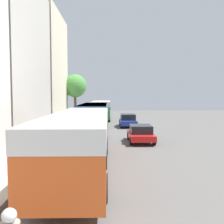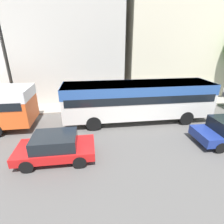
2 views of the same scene
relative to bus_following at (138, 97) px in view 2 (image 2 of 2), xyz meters
name	(u,v)px [view 2 (image 2 of 2)]	position (x,y,z in m)	size (l,w,h in m)	color
building_far_terrace	(69,32)	(-6.90, -5.09, 4.47)	(5.32, 9.84, 12.68)	beige
building_end_row	(173,29)	(-7.07, 5.43, 4.84)	(5.66, 9.87, 13.43)	beige
bus_following	(138,97)	(0.00, 0.00, 0.00)	(2.61, 10.70, 2.87)	silver
car_crossing	(56,147)	(4.00, -5.30, -1.15)	(1.93, 3.86, 1.37)	red
pedestrian_near_curb	(185,92)	(-3.34, 5.64, -0.85)	(0.37, 0.37, 1.71)	#232838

